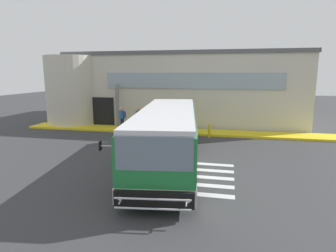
{
  "coord_description": "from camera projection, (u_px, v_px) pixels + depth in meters",
  "views": [
    {
      "loc": [
        3.86,
        -15.85,
        4.39
      ],
      "look_at": [
        0.61,
        -0.72,
        1.5
      ],
      "focal_mm": 30.5,
      "sensor_mm": 36.0,
      "label": 1
    }
  ],
  "objects": [
    {
      "name": "ground_plane",
      "position": [
        160.0,
        149.0,
        16.83
      ],
      "size": [
        80.0,
        90.0,
        0.02
      ],
      "primitive_type": "cube",
      "color": "#353538",
      "rests_on": "ground"
    },
    {
      "name": "bay_paint_stripes",
      "position": [
        182.0,
        175.0,
        12.38
      ],
      "size": [
        4.4,
        3.96,
        0.01
      ],
      "color": "silver",
      "rests_on": "ground"
    },
    {
      "name": "terminal_building",
      "position": [
        182.0,
        87.0,
        27.56
      ],
      "size": [
        21.39,
        13.8,
        6.09
      ],
      "color": "beige",
      "rests_on": "ground"
    },
    {
      "name": "boarding_curb",
      "position": [
        175.0,
        131.0,
        21.43
      ],
      "size": [
        23.59,
        2.0,
        0.15
      ],
      "primitive_type": "cube",
      "color": "yellow",
      "rests_on": "ground"
    },
    {
      "name": "entry_support_column",
      "position": [
        117.0,
        105.0,
        22.68
      ],
      "size": [
        0.28,
        0.28,
        3.37
      ],
      "primitive_type": "cylinder",
      "color": "slate",
      "rests_on": "boarding_curb"
    },
    {
      "name": "bus_main_foreground",
      "position": [
        168.0,
        137.0,
        13.73
      ],
      "size": [
        4.01,
        11.33,
        2.7
      ],
      "color": "#1E7238",
      "rests_on": "ground"
    },
    {
      "name": "passenger_near_column",
      "position": [
        122.0,
        117.0,
        21.6
      ],
      "size": [
        0.53,
        0.49,
        1.68
      ],
      "color": "#1E2338",
      "rests_on": "boarding_curb"
    },
    {
      "name": "passenger_by_doorway",
      "position": [
        140.0,
        117.0,
        21.78
      ],
      "size": [
        0.56,
        0.34,
        1.68
      ],
      "color": "#1E2338",
      "rests_on": "boarding_curb"
    },
    {
      "name": "safety_bollard_yellow",
      "position": [
        209.0,
        131.0,
        19.67
      ],
      "size": [
        0.18,
        0.18,
        0.9
      ],
      "primitive_type": "cylinder",
      "color": "yellow",
      "rests_on": "ground"
    }
  ]
}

